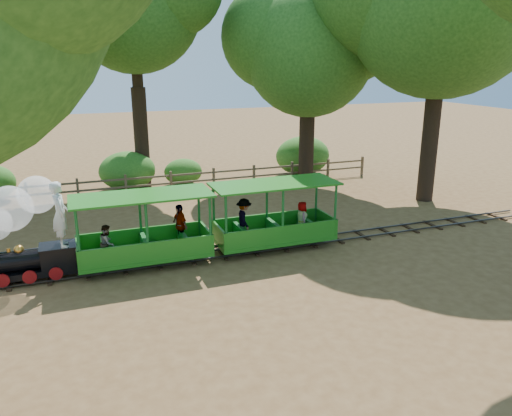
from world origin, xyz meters
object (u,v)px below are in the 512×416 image
object	(u,v)px
locomotive	(22,223)
carriage_front	(146,239)
carriage_rear	(271,223)
fence	(193,179)

from	to	relation	value
locomotive	carriage_front	world-z (taller)	locomotive
locomotive	carriage_rear	size ratio (longest dim) A/B	0.75
locomotive	carriage_front	distance (m)	3.32
carriage_front	carriage_rear	size ratio (longest dim) A/B	1.00
locomotive	fence	xyz separation A→B (m)	(6.51, 7.94, -1.10)
locomotive	carriage_rear	world-z (taller)	locomotive
locomotive	carriage_front	xyz separation A→B (m)	(3.20, -0.04, -0.85)
fence	carriage_front	bearing A→B (deg)	-112.49
carriage_rear	fence	world-z (taller)	carriage_rear
carriage_rear	fence	xyz separation A→B (m)	(-0.61, 7.98, -0.27)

